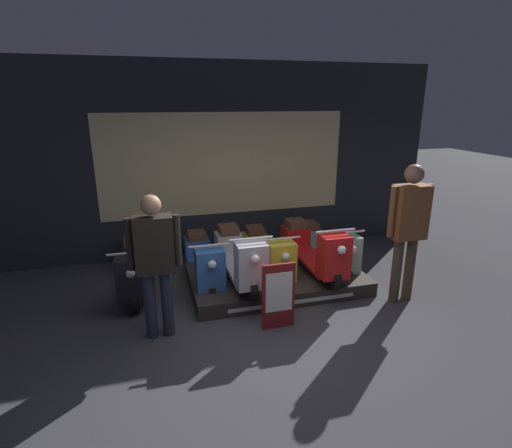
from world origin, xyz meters
TOP-DOWN VIEW (x-y plane):
  - ground_plane at (0.00, 0.00)m, footprint 30.00×30.00m
  - shop_wall_back at (0.00, 3.07)m, footprint 7.52×0.09m
  - display_platform at (0.40, 1.46)m, footprint 2.45×1.43m
  - scooter_display_left at (-0.16, 1.44)m, footprint 0.53×1.80m
  - scooter_display_right at (0.95, 1.44)m, footprint 0.53×1.80m
  - scooter_backrow_0 at (-1.58, 1.89)m, footprint 0.53×1.80m
  - scooter_backrow_1 at (-0.60, 1.89)m, footprint 0.53×1.80m
  - scooter_backrow_2 at (0.38, 1.89)m, footprint 0.53×1.80m
  - scooter_backrow_3 at (1.37, 1.89)m, footprint 0.53×1.80m
  - person_left_browsing at (-1.28, 0.59)m, footprint 0.57×0.23m
  - person_right_browsing at (1.88, 0.59)m, footprint 0.60×0.24m
  - price_sign_board at (0.07, 0.39)m, footprint 0.39×0.04m

SIDE VIEW (x-z plane):
  - ground_plane at x=0.00m, z-range 0.00..0.00m
  - display_platform at x=0.40m, z-range 0.00..0.20m
  - scooter_backrow_0 at x=-1.58m, z-range -0.09..0.73m
  - scooter_backrow_1 at x=-0.60m, z-range -0.09..0.73m
  - scooter_backrow_2 at x=0.38m, z-range -0.09..0.73m
  - scooter_backrow_3 at x=1.37m, z-range -0.09..0.73m
  - price_sign_board at x=0.07m, z-range 0.00..0.82m
  - scooter_display_left at x=-0.16m, z-range 0.12..0.94m
  - scooter_display_right at x=0.95m, z-range 0.12..0.94m
  - person_left_browsing at x=-1.28m, z-range 0.14..1.80m
  - person_right_browsing at x=1.88m, z-range 0.18..2.02m
  - shop_wall_back at x=0.00m, z-range 0.00..3.20m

